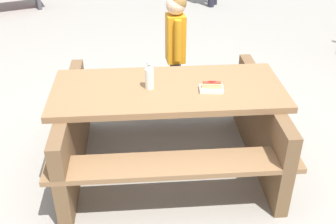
# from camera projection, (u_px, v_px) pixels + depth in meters

# --- Properties ---
(ground_plane) EXTENTS (30.00, 30.00, 0.00)m
(ground_plane) POSITION_uv_depth(u_px,v_px,m) (168.00, 163.00, 3.54)
(ground_plane) COLOR gray
(ground_plane) RESTS_ON ground
(picnic_table) EXTENTS (1.84, 1.46, 0.75)m
(picnic_table) POSITION_uv_depth(u_px,v_px,m) (168.00, 120.00, 3.31)
(picnic_table) COLOR olive
(picnic_table) RESTS_ON ground
(soda_bottle) EXTENTS (0.07, 0.07, 0.22)m
(soda_bottle) POSITION_uv_depth(u_px,v_px,m) (149.00, 77.00, 3.08)
(soda_bottle) COLOR silver
(soda_bottle) RESTS_ON picnic_table
(hotdog_tray) EXTENTS (0.19, 0.13, 0.08)m
(hotdog_tray) POSITION_uv_depth(u_px,v_px,m) (211.00, 87.00, 3.09)
(hotdog_tray) COLOR white
(hotdog_tray) RESTS_ON picnic_table
(child_in_coat) EXTENTS (0.19, 0.30, 1.23)m
(child_in_coat) POSITION_uv_depth(u_px,v_px,m) (176.00, 39.00, 3.94)
(child_in_coat) COLOR #262633
(child_in_coat) RESTS_ON ground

